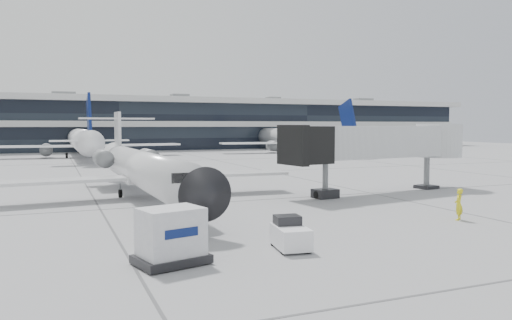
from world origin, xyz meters
name	(u,v)px	position (x,y,z in m)	size (l,w,h in m)	color
ground	(250,200)	(0.00, 0.00, 0.00)	(220.00, 220.00, 0.00)	gray
terminal	(113,126)	(0.00, 82.00, 5.00)	(170.00, 22.00, 10.00)	black
bg_jet_center	(83,157)	(-8.00, 55.00, 0.00)	(32.00, 40.00, 9.60)	white
bg_jet_right	(298,152)	(32.00, 55.00, 0.00)	(32.00, 40.00, 9.60)	white
regional_jet	(142,168)	(-6.76, 3.89, 2.20)	(22.42, 27.91, 6.45)	silver
jet_bridge	(387,142)	(11.43, -0.07, 3.90)	(16.66, 5.41, 5.35)	#B8BCBE
ramp_worker	(459,204)	(8.00, -11.06, 0.88)	(0.64, 0.42, 1.76)	yellow
baggage_tug	(290,235)	(-3.45, -13.30, 0.61)	(1.56, 2.30, 1.36)	white
cargo_uld	(171,237)	(-8.63, -13.69, 1.06)	(2.96, 2.48, 2.10)	black
traffic_cone	(173,181)	(-2.82, 11.25, 0.27)	(0.45, 0.45, 0.58)	#FF4D0D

